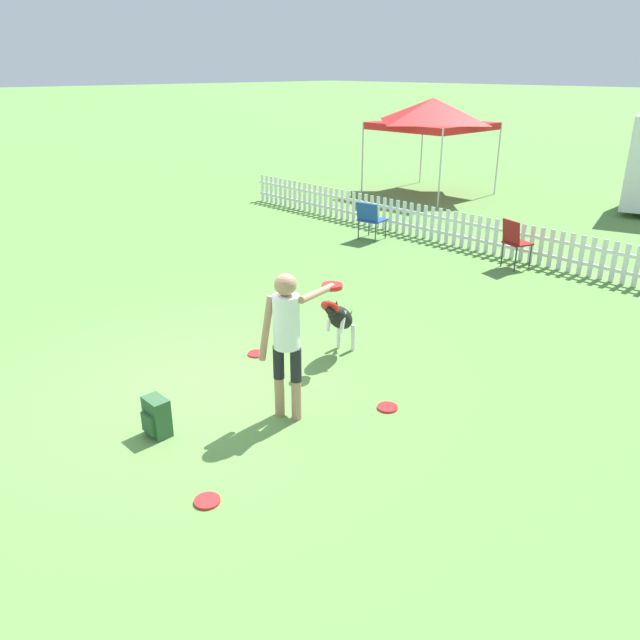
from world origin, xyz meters
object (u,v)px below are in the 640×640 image
object	(u,v)px
backpack_on_grass	(156,417)
canopy_tent_main	(433,114)
folding_chair_center	(370,217)
leaping_dog	(340,318)
frisbee_midfield	(257,354)
frisbee_near_handler	(388,407)
frisbee_near_dog	(207,501)
folding_chair_blue_left	(514,239)
handler_person	(288,329)

from	to	relation	value
backpack_on_grass	canopy_tent_main	bearing A→B (deg)	116.05
folding_chair_center	canopy_tent_main	size ratio (longest dim) A/B	0.29
leaping_dog	frisbee_midfield	xyz separation A→B (m)	(-0.80, -0.75, -0.54)
frisbee_near_handler	backpack_on_grass	bearing A→B (deg)	-121.27
leaping_dog	frisbee_midfield	bearing A→B (deg)	17.95
canopy_tent_main	frisbee_near_handler	bearing A→B (deg)	-54.55
frisbee_near_dog	canopy_tent_main	distance (m)	15.06
leaping_dog	folding_chair_center	distance (m)	6.04
folding_chair_blue_left	folding_chair_center	world-z (taller)	folding_chair_blue_left
leaping_dog	backpack_on_grass	distance (m)	2.71
frisbee_midfield	folding_chair_center	xyz separation A→B (m)	(-2.96, 5.48, 0.49)
folding_chair_blue_left	leaping_dog	bearing A→B (deg)	112.86
folding_chair_blue_left	backpack_on_grass	bearing A→B (deg)	111.11
backpack_on_grass	folding_chair_center	world-z (taller)	folding_chair_center
frisbee_near_handler	frisbee_midfield	distance (m)	2.13
handler_person	frisbee_midfield	xyz separation A→B (m)	(-1.48, 0.70, -1.01)
frisbee_near_handler	handler_person	bearing A→B (deg)	-125.58
frisbee_near_dog	folding_chair_center	world-z (taller)	folding_chair_center
frisbee_near_dog	folding_chair_center	distance (m)	9.20
leaping_dog	frisbee_near_handler	size ratio (longest dim) A/B	4.07
frisbee_near_dog	folding_chair_blue_left	size ratio (longest dim) A/B	0.25
backpack_on_grass	leaping_dog	bearing A→B (deg)	90.45
frisbee_near_dog	frisbee_near_handler	bearing A→B (deg)	89.34
frisbee_near_dog	frisbee_midfield	size ratio (longest dim) A/B	1.00
folding_chair_blue_left	canopy_tent_main	world-z (taller)	canopy_tent_main
frisbee_near_dog	folding_chair_center	xyz separation A→B (m)	(-5.05, 7.67, 0.49)
backpack_on_grass	canopy_tent_main	size ratio (longest dim) A/B	0.15
frisbee_midfield	folding_chair_center	distance (m)	6.24
frisbee_near_dog	folding_chair_center	size ratio (longest dim) A/B	0.28
frisbee_midfield	folding_chair_blue_left	xyz separation A→B (m)	(0.30, 5.88, 0.55)
backpack_on_grass	folding_chair_center	bearing A→B (deg)	117.00
canopy_tent_main	leaping_dog	bearing A→B (deg)	-58.25
handler_person	frisbee_midfield	bearing A→B (deg)	129.84
frisbee_near_handler	folding_chair_blue_left	bearing A→B (deg)	107.75
leaping_dog	frisbee_near_handler	xyz separation A→B (m)	(1.32, -0.55, -0.54)
folding_chair_center	canopy_tent_main	world-z (taller)	canopy_tent_main
frisbee_near_dog	canopy_tent_main	size ratio (longest dim) A/B	0.08
frisbee_midfield	frisbee_near_dog	bearing A→B (deg)	-46.31
backpack_on_grass	folding_chair_center	size ratio (longest dim) A/B	0.50
frisbee_near_handler	folding_chair_center	xyz separation A→B (m)	(-5.08, 5.28, 0.49)
leaping_dog	frisbee_midfield	distance (m)	1.22
handler_person	backpack_on_grass	size ratio (longest dim) A/B	3.93
folding_chair_blue_left	folding_chair_center	xyz separation A→B (m)	(-3.26, -0.40, -0.07)
leaping_dog	frisbee_near_dog	bearing A→B (deg)	88.72
frisbee_near_handler	folding_chair_center	size ratio (longest dim) A/B	0.28
backpack_on_grass	folding_chair_blue_left	distance (m)	7.84
backpack_on_grass	handler_person	bearing A→B (deg)	62.07
frisbee_near_dog	canopy_tent_main	bearing A→B (deg)	120.02
frisbee_midfield	folding_chair_blue_left	distance (m)	5.91
handler_person	folding_chair_center	world-z (taller)	handler_person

